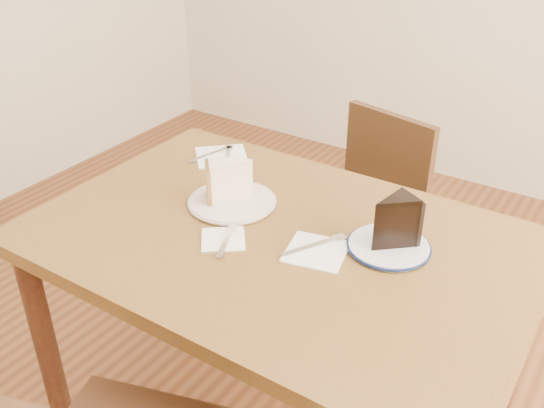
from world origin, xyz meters
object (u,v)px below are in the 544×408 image
Objects in this scene: table at (279,268)px; chocolate_cake at (391,225)px; plate_navy at (389,246)px; plate_cream at (232,202)px; chair_far at (360,222)px; carrot_cake at (232,181)px.

chocolate_cake is at bearing 20.10° from table.
plate_navy is at bearing 20.67° from table.
plate_navy is (0.43, 0.03, 0.00)m from plate_cream.
chair_far is 0.64m from plate_cream.
chocolate_cake is at bearing -62.51° from plate_navy.
table is 1.47× the size of chair_far.
table is 0.64m from chair_far.
chocolate_cake is at bearing 133.25° from chair_far.
plate_cream is (-0.19, 0.06, 0.10)m from table.
chocolate_cake is (0.44, 0.02, 0.01)m from carrot_cake.
chocolate_cake is (0.25, 0.09, 0.17)m from table.
chair_far is 7.28× the size of carrot_cake.
plate_cream is 1.19× the size of plate_navy.
plate_navy is at bearing 133.27° from chair_far.
chair_far is at bearing 124.24° from carrot_cake.
table is 0.22m from plate_cream.
chair_far is 7.36× the size of chocolate_cake.
plate_navy is at bearing -33.96° from chocolate_cake.
carrot_cake is (-0.19, 0.07, 0.16)m from table.
plate_cream is 0.06m from carrot_cake.
carrot_cake is at bearing 30.93° from chocolate_cake.
table is 0.31m from chocolate_cake.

